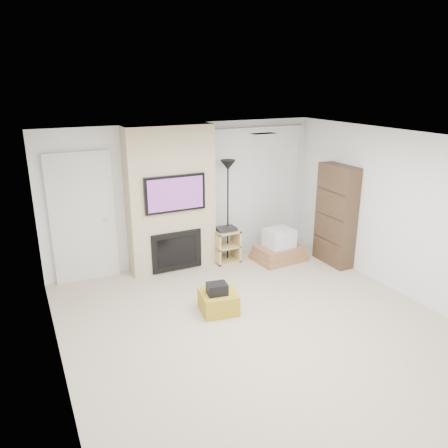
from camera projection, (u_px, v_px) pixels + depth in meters
name	position (u px, v px, depth m)	size (l,w,h in m)	color
floor	(264.00, 331.00, 5.82)	(5.00, 5.50, 0.00)	#C2B399
ceiling	(270.00, 142.00, 5.04)	(5.00, 5.50, 0.00)	white
wall_back	(186.00, 194.00, 7.77)	(5.00, 2.50, 0.00)	white
wall_left	(54.00, 282.00, 4.38)	(5.50, 2.50, 0.00)	white
wall_right	(410.00, 217.00, 6.48)	(5.50, 2.50, 0.00)	white
hvac_vent	(264.00, 134.00, 5.89)	(0.35, 0.18, 0.01)	silver
ottoman	(218.00, 302.00, 6.28)	(0.50, 0.50, 0.30)	#AB8E22
black_bag	(217.00, 289.00, 6.16)	(0.28, 0.22, 0.16)	black
fireplace_wall	(171.00, 200.00, 7.45)	(1.50, 0.47, 2.50)	#C7B58E
entry_door	(83.00, 219.00, 7.05)	(1.02, 0.11, 2.14)	silver
vertical_blinds	(255.00, 186.00, 8.31)	(1.98, 0.10, 2.37)	silver
floor_lamp	(228.00, 182.00, 7.70)	(0.28, 0.28, 1.86)	black
av_stand	(226.00, 244.00, 7.97)	(0.45, 0.38, 0.66)	tan
box_stack	(279.00, 248.00, 8.07)	(0.93, 0.73, 0.59)	#9D6E49
bookshelf	(336.00, 215.00, 7.75)	(0.30, 0.80, 1.80)	#39291A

